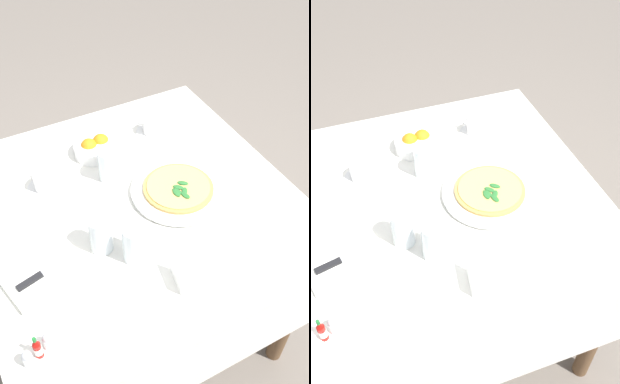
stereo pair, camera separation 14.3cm
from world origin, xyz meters
TOP-DOWN VIEW (x-y plane):
  - ground_plane at (0.00, 0.00)m, footprint 8.00×8.00m
  - dining_table at (0.00, 0.00)m, footprint 1.03×1.03m
  - pizza_plate at (0.15, -0.04)m, footprint 0.31×0.31m
  - pizza at (0.15, -0.04)m, footprint 0.23×0.23m
  - coffee_cup_center_back at (-0.22, 0.18)m, footprint 0.13×0.13m
  - coffee_cup_near_left at (0.23, 0.28)m, footprint 0.13×0.13m
  - coffee_cup_back_corner at (-0.39, 0.15)m, footprint 0.13×0.13m
  - water_glass_far_left at (-0.09, -0.21)m, footprint 0.07×0.07m
  - water_glass_right_edge at (-0.16, -0.14)m, footprint 0.07×0.07m
  - water_glass_far_right at (-0.01, 0.13)m, footprint 0.07×0.07m
  - napkin_folded at (-0.34, -0.16)m, footprint 0.24×0.18m
  - dinner_knife at (-0.33, -0.16)m, footprint 0.19×0.06m
  - citrus_bowl at (-0.01, 0.27)m, footprint 0.15×0.15m
  - hot_sauce_bottle at (-0.42, -0.37)m, footprint 0.02×0.02m
  - salt_shaker at (-0.39, -0.36)m, footprint 0.03×0.03m
  - pepper_shaker at (-0.45, -0.38)m, footprint 0.03×0.03m
  - menu_card at (-0.03, -0.34)m, footprint 0.02×0.09m

SIDE VIEW (x-z plane):
  - ground_plane at x=0.00m, z-range 0.00..0.00m
  - dining_table at x=0.00m, z-range 0.23..0.96m
  - napkin_folded at x=-0.34m, z-range 0.74..0.76m
  - pizza_plate at x=0.15m, z-range 0.74..0.76m
  - dinner_knife at x=-0.33m, z-range 0.75..0.76m
  - pizza at x=0.15m, z-range 0.75..0.77m
  - salt_shaker at x=-0.39m, z-range 0.73..0.79m
  - pepper_shaker at x=-0.45m, z-range 0.73..0.79m
  - citrus_bowl at x=-0.01m, z-range 0.73..0.79m
  - coffee_cup_back_corner at x=-0.39m, z-range 0.73..0.80m
  - coffee_cup_center_back at x=-0.22m, z-range 0.73..0.80m
  - menu_card at x=-0.03m, z-range 0.74..0.80m
  - coffee_cup_near_left at x=0.23m, z-range 0.73..0.80m
  - hot_sauce_bottle at x=-0.42m, z-range 0.73..0.81m
  - water_glass_far_right at x=-0.01m, z-range 0.73..0.84m
  - water_glass_right_edge at x=-0.16m, z-range 0.73..0.85m
  - water_glass_far_left at x=-0.09m, z-range 0.73..0.85m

